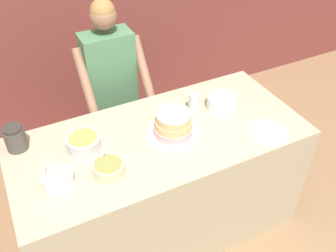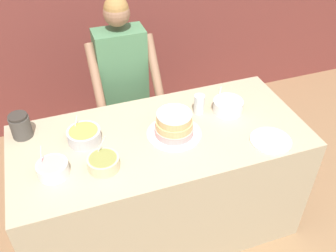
{
  "view_description": "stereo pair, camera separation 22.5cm",
  "coord_description": "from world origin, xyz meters",
  "px_view_note": "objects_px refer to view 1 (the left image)",
  "views": [
    {
      "loc": [
        -0.76,
        -1.2,
        2.42
      ],
      "look_at": [
        0.03,
        0.38,
        1.0
      ],
      "focal_mm": 40.0,
      "sensor_mm": 36.0,
      "label": 1
    },
    {
      "loc": [
        -0.55,
        -1.29,
        2.42
      ],
      "look_at": [
        0.03,
        0.38,
        1.0
      ],
      "focal_mm": 40.0,
      "sensor_mm": 36.0,
      "label": 2
    }
  ],
  "objects_px": {
    "cake": "(173,125)",
    "drinking_glass": "(194,102)",
    "frosting_bowl_pink": "(58,179)",
    "frosting_bowl_olive": "(109,168)",
    "stoneware_jar": "(15,138)",
    "ceramic_plate": "(268,132)",
    "frosting_bowl_yellow": "(84,142)",
    "person_baker": "(111,80)",
    "frosting_bowl_white": "(221,101)"
  },
  "relations": [
    {
      "from": "frosting_bowl_olive",
      "to": "frosting_bowl_pink",
      "type": "bearing_deg",
      "value": 171.5
    },
    {
      "from": "frosting_bowl_white",
      "to": "frosting_bowl_yellow",
      "type": "bearing_deg",
      "value": 179.31
    },
    {
      "from": "drinking_glass",
      "to": "ceramic_plate",
      "type": "bearing_deg",
      "value": -54.25
    },
    {
      "from": "frosting_bowl_pink",
      "to": "frosting_bowl_olive",
      "type": "xyz_separation_m",
      "value": [
        0.27,
        -0.04,
        -0.0
      ]
    },
    {
      "from": "drinking_glass",
      "to": "frosting_bowl_olive",
      "type": "bearing_deg",
      "value": -156.87
    },
    {
      "from": "frosting_bowl_yellow",
      "to": "frosting_bowl_olive",
      "type": "bearing_deg",
      "value": -76.46
    },
    {
      "from": "frosting_bowl_pink",
      "to": "frosting_bowl_white",
      "type": "distance_m",
      "value": 1.2
    },
    {
      "from": "ceramic_plate",
      "to": "frosting_bowl_olive",
      "type": "bearing_deg",
      "value": 173.46
    },
    {
      "from": "frosting_bowl_yellow",
      "to": "stoneware_jar",
      "type": "relative_size",
      "value": 1.27
    },
    {
      "from": "cake",
      "to": "frosting_bowl_olive",
      "type": "distance_m",
      "value": 0.5
    },
    {
      "from": "cake",
      "to": "ceramic_plate",
      "type": "bearing_deg",
      "value": -25.95
    },
    {
      "from": "stoneware_jar",
      "to": "cake",
      "type": "bearing_deg",
      "value": -18.41
    },
    {
      "from": "stoneware_jar",
      "to": "drinking_glass",
      "type": "bearing_deg",
      "value": -7.04
    },
    {
      "from": "frosting_bowl_yellow",
      "to": "frosting_bowl_pink",
      "type": "distance_m",
      "value": 0.31
    },
    {
      "from": "frosting_bowl_yellow",
      "to": "frosting_bowl_pink",
      "type": "relative_size",
      "value": 1.18
    },
    {
      "from": "frosting_bowl_pink",
      "to": "frosting_bowl_olive",
      "type": "relative_size",
      "value": 0.95
    },
    {
      "from": "frosting_bowl_white",
      "to": "cake",
      "type": "bearing_deg",
      "value": -165.85
    },
    {
      "from": "frosting_bowl_yellow",
      "to": "drinking_glass",
      "type": "height_order",
      "value": "frosting_bowl_yellow"
    },
    {
      "from": "ceramic_plate",
      "to": "frosting_bowl_pink",
      "type": "bearing_deg",
      "value": 173.04
    },
    {
      "from": "person_baker",
      "to": "frosting_bowl_white",
      "type": "xyz_separation_m",
      "value": [
        0.58,
        -0.63,
        0.02
      ]
    },
    {
      "from": "frosting_bowl_olive",
      "to": "stoneware_jar",
      "type": "xyz_separation_m",
      "value": [
        -0.42,
        0.45,
        0.04
      ]
    },
    {
      "from": "drinking_glass",
      "to": "cake",
      "type": "bearing_deg",
      "value": -146.0
    },
    {
      "from": "person_baker",
      "to": "frosting_bowl_white",
      "type": "height_order",
      "value": "person_baker"
    },
    {
      "from": "person_baker",
      "to": "frosting_bowl_pink",
      "type": "xyz_separation_m",
      "value": [
        -0.6,
        -0.84,
        0.01
      ]
    },
    {
      "from": "ceramic_plate",
      "to": "stoneware_jar",
      "type": "relative_size",
      "value": 1.58
    },
    {
      "from": "frosting_bowl_yellow",
      "to": "frosting_bowl_white",
      "type": "bearing_deg",
      "value": -0.69
    },
    {
      "from": "frosting_bowl_white",
      "to": "stoneware_jar",
      "type": "distance_m",
      "value": 1.34
    },
    {
      "from": "frosting_bowl_white",
      "to": "ceramic_plate",
      "type": "relative_size",
      "value": 0.79
    },
    {
      "from": "drinking_glass",
      "to": "stoneware_jar",
      "type": "relative_size",
      "value": 0.85
    },
    {
      "from": "cake",
      "to": "frosting_bowl_yellow",
      "type": "bearing_deg",
      "value": 167.61
    },
    {
      "from": "cake",
      "to": "frosting_bowl_pink",
      "type": "bearing_deg",
      "value": -172.06
    },
    {
      "from": "frosting_bowl_olive",
      "to": "stoneware_jar",
      "type": "relative_size",
      "value": 1.14
    },
    {
      "from": "frosting_bowl_pink",
      "to": "ceramic_plate",
      "type": "height_order",
      "value": "frosting_bowl_pink"
    },
    {
      "from": "frosting_bowl_yellow",
      "to": "person_baker",
      "type": "bearing_deg",
      "value": 57.65
    },
    {
      "from": "frosting_bowl_white",
      "to": "stoneware_jar",
      "type": "height_order",
      "value": "same"
    },
    {
      "from": "frosting_bowl_pink",
      "to": "ceramic_plate",
      "type": "xyz_separation_m",
      "value": [
        1.29,
        -0.16,
        -0.04
      ]
    },
    {
      "from": "frosting_bowl_olive",
      "to": "ceramic_plate",
      "type": "xyz_separation_m",
      "value": [
        1.02,
        -0.12,
        -0.03
      ]
    },
    {
      "from": "drinking_glass",
      "to": "stoneware_jar",
      "type": "xyz_separation_m",
      "value": [
        -1.14,
        0.14,
        0.01
      ]
    },
    {
      "from": "person_baker",
      "to": "drinking_glass",
      "type": "height_order",
      "value": "person_baker"
    },
    {
      "from": "frosting_bowl_olive",
      "to": "frosting_bowl_white",
      "type": "relative_size",
      "value": 0.91
    },
    {
      "from": "ceramic_plate",
      "to": "stoneware_jar",
      "type": "xyz_separation_m",
      "value": [
        -1.44,
        0.56,
        0.07
      ]
    },
    {
      "from": "person_baker",
      "to": "drinking_glass",
      "type": "xyz_separation_m",
      "value": [
        0.39,
        -0.58,
        0.04
      ]
    },
    {
      "from": "frosting_bowl_yellow",
      "to": "ceramic_plate",
      "type": "relative_size",
      "value": 0.8
    },
    {
      "from": "frosting_bowl_pink",
      "to": "ceramic_plate",
      "type": "relative_size",
      "value": 0.68
    },
    {
      "from": "cake",
      "to": "frosting_bowl_pink",
      "type": "relative_size",
      "value": 1.98
    },
    {
      "from": "frosting_bowl_white",
      "to": "stoneware_jar",
      "type": "xyz_separation_m",
      "value": [
        -1.33,
        0.19,
        0.03
      ]
    },
    {
      "from": "frosting_bowl_yellow",
      "to": "stoneware_jar",
      "type": "height_order",
      "value": "stoneware_jar"
    },
    {
      "from": "cake",
      "to": "drinking_glass",
      "type": "distance_m",
      "value": 0.28
    },
    {
      "from": "cake",
      "to": "drinking_glass",
      "type": "height_order",
      "value": "cake"
    },
    {
      "from": "frosting_bowl_olive",
      "to": "drinking_glass",
      "type": "distance_m",
      "value": 0.78
    }
  ]
}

